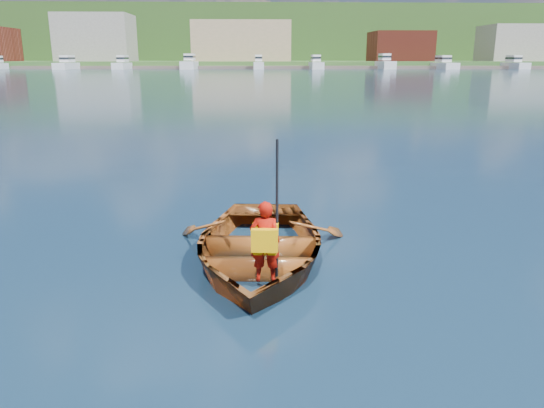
{
  "coord_description": "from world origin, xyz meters",
  "views": [
    {
      "loc": [
        -1.2,
        -8.19,
        2.93
      ],
      "look_at": [
        -0.96,
        -0.82,
        0.9
      ],
      "focal_mm": 35.0,
      "sensor_mm": 36.0,
      "label": 1
    }
  ],
  "objects_px": {
    "dock": "(291,67)",
    "child_paddler": "(265,241)",
    "rowboat": "(258,246)",
    "marina_yachts": "(266,64)"
  },
  "relations": [
    {
      "from": "rowboat",
      "to": "dock",
      "type": "xyz_separation_m",
      "value": [
        10.52,
        148.82,
        0.14
      ]
    },
    {
      "from": "child_paddler",
      "to": "dock",
      "type": "height_order",
      "value": "child_paddler"
    },
    {
      "from": "rowboat",
      "to": "marina_yachts",
      "type": "xyz_separation_m",
      "value": [
        3.26,
        144.14,
        1.13
      ]
    },
    {
      "from": "rowboat",
      "to": "child_paddler",
      "type": "distance_m",
      "value": 0.99
    },
    {
      "from": "rowboat",
      "to": "marina_yachts",
      "type": "relative_size",
      "value": 0.03
    },
    {
      "from": "dock",
      "to": "child_paddler",
      "type": "bearing_deg",
      "value": -93.99
    },
    {
      "from": "rowboat",
      "to": "dock",
      "type": "bearing_deg",
      "value": 85.95
    },
    {
      "from": "child_paddler",
      "to": "marina_yachts",
      "type": "bearing_deg",
      "value": 88.75
    },
    {
      "from": "rowboat",
      "to": "child_paddler",
      "type": "relative_size",
      "value": 2.24
    },
    {
      "from": "rowboat",
      "to": "dock",
      "type": "distance_m",
      "value": 149.19
    }
  ]
}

